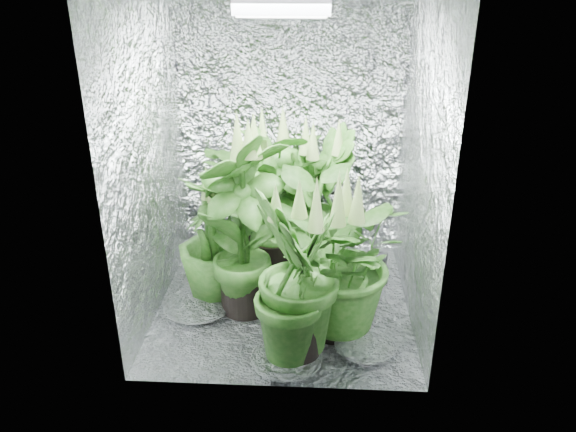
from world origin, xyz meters
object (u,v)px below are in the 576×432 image
(plant_e, at_px, (335,261))
(plant_a, at_px, (275,189))
(plant_b, at_px, (270,210))
(plant_g, at_px, (297,278))
(circulation_fan, at_px, (375,264))
(plant_c, at_px, (320,206))
(plant_d, at_px, (213,240))
(grow_lamp, at_px, (283,6))
(plant_f, at_px, (243,225))

(plant_e, bearing_deg, plant_a, 114.41)
(plant_b, height_order, plant_g, plant_b)
(plant_b, bearing_deg, plant_e, -56.45)
(plant_b, xyz_separation_m, circulation_fan, (0.73, -0.06, -0.36))
(plant_a, distance_m, plant_c, 0.41)
(plant_e, xyz_separation_m, plant_g, (-0.21, -0.27, 0.04))
(plant_b, xyz_separation_m, plant_g, (0.21, -0.91, 0.01))
(plant_d, xyz_separation_m, circulation_fan, (1.07, 0.24, -0.28))
(plant_a, xyz_separation_m, plant_g, (0.21, -1.19, -0.03))
(grow_lamp, xyz_separation_m, plant_e, (0.32, -0.29, -1.35))
(plant_c, bearing_deg, circulation_fan, -13.90)
(plant_g, bearing_deg, plant_a, 99.88)
(plant_f, xyz_separation_m, circulation_fan, (0.86, 0.38, -0.45))
(plant_f, bearing_deg, plant_e, -20.45)
(plant_d, xyz_separation_m, plant_e, (0.77, -0.34, 0.06))
(plant_b, distance_m, circulation_fan, 0.81)
(plant_c, height_order, plant_g, plant_c)
(grow_lamp, bearing_deg, circulation_fan, 25.76)
(plant_c, relative_size, circulation_fan, 3.41)
(plant_e, bearing_deg, plant_f, 159.55)
(plant_a, relative_size, plant_b, 1.11)
(plant_a, distance_m, plant_e, 1.02)
(plant_a, height_order, plant_e, plant_a)
(plant_a, height_order, circulation_fan, plant_a)
(grow_lamp, bearing_deg, plant_c, 60.41)
(grow_lamp, relative_size, circulation_fan, 1.51)
(plant_a, relative_size, plant_d, 1.35)
(plant_b, xyz_separation_m, plant_e, (0.43, -0.64, -0.02))
(circulation_fan, bearing_deg, plant_f, -141.03)
(plant_d, xyz_separation_m, plant_f, (0.22, -0.13, 0.18))
(grow_lamp, bearing_deg, plant_g, -79.46)
(plant_c, distance_m, plant_d, 0.77)
(circulation_fan, bearing_deg, plant_g, -105.85)
(plant_e, bearing_deg, plant_g, -128.63)
(plant_d, xyz_separation_m, plant_g, (0.56, -0.61, 0.10))
(plant_d, height_order, plant_g, plant_g)
(plant_b, relative_size, plant_d, 1.22)
(grow_lamp, height_order, plant_f, grow_lamp)
(plant_a, height_order, plant_b, plant_a)
(plant_f, xyz_separation_m, plant_g, (0.34, -0.47, -0.08))
(plant_a, distance_m, plant_d, 0.69)
(plant_c, relative_size, plant_e, 1.10)
(plant_c, height_order, plant_d, plant_c)
(plant_e, distance_m, plant_g, 0.34)
(grow_lamp, height_order, plant_c, grow_lamp)
(plant_a, bearing_deg, plant_g, -80.12)
(grow_lamp, xyz_separation_m, plant_g, (0.10, -0.55, -1.31))
(plant_d, bearing_deg, plant_g, -47.31)
(plant_f, bearing_deg, grow_lamp, 18.16)
(plant_g, bearing_deg, grow_lamp, 100.54)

